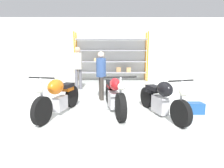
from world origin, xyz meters
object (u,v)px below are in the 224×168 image
motorcycle_red (114,95)px  shelving_rack (112,57)px  motorcycle_orange (59,96)px  toolbox (194,108)px  person_near_rack (101,72)px  person_browsing (78,64)px  motorcycle_black (162,98)px

motorcycle_red → shelving_rack: bearing=170.5°
motorcycle_orange → toolbox: 3.44m
motorcycle_red → person_near_rack: (-0.40, 1.19, 0.49)m
motorcycle_red → toolbox: 2.08m
motorcycle_orange → toolbox: size_ratio=4.40×
shelving_rack → motorcycle_red: shelving_rack is taller
motorcycle_orange → toolbox: bearing=106.3°
person_browsing → person_near_rack: size_ratio=1.14×
motorcycle_orange → person_near_rack: bearing=162.2°
motorcycle_black → toolbox: 0.96m
shelving_rack → person_near_rack: bearing=-94.5°
motorcycle_black → motorcycle_red: bearing=-126.3°
motorcycle_orange → person_browsing: bearing=-163.3°
person_browsing → toolbox: 4.84m
person_near_rack → motorcycle_red: bearing=95.3°
shelving_rack → person_browsing: shelving_rack is taller
motorcycle_orange → motorcycle_red: (1.37, 0.33, -0.05)m
shelving_rack → motorcycle_orange: shelving_rack is taller
shelving_rack → person_browsing: size_ratio=2.30×
motorcycle_black → person_near_rack: person_near_rack is taller
shelving_rack → motorcycle_red: 5.72m
motorcycle_orange → person_near_rack: size_ratio=1.22×
person_near_rack → toolbox: (2.45, -1.42, -0.79)m
toolbox → shelving_rack: bearing=109.7°
person_browsing → toolbox: bearing=-162.5°
person_browsing → person_near_rack: 2.06m
person_near_rack → motorcycle_orange: bearing=44.0°
shelving_rack → motorcycle_orange: size_ratio=2.16×
person_browsing → shelving_rack: bearing=-58.6°
motorcycle_red → toolbox: size_ratio=4.92×
motorcycle_black → motorcycle_orange: bearing=-108.7°
motorcycle_orange → motorcycle_black: motorcycle_orange is taller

